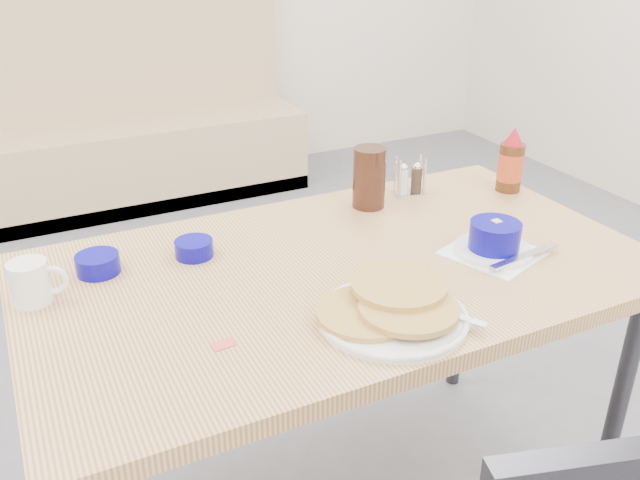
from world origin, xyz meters
name	(u,v)px	position (x,y,z in m)	size (l,w,h in m)	color
booth_bench	(127,137)	(0.00, 2.78, 0.35)	(1.90, 0.56, 1.22)	tan
dining_table	(341,289)	(0.00, 0.25, 0.70)	(1.40, 0.80, 0.76)	tan
pancake_plate	(392,309)	(-0.02, 0.01, 0.78)	(0.29, 0.29, 0.05)	white
coffee_mug	(32,282)	(-0.64, 0.39, 0.81)	(0.11, 0.08, 0.09)	white
grits_setting	(495,240)	(0.34, 0.14, 0.79)	(0.27, 0.25, 0.08)	white
creamer_bowl	(98,264)	(-0.50, 0.46, 0.78)	(0.10, 0.10, 0.04)	#090581
butter_bowl	(194,248)	(-0.28, 0.44, 0.78)	(0.09, 0.09, 0.04)	#090581
amber_tumbler	(369,178)	(0.22, 0.52, 0.84)	(0.09, 0.09, 0.16)	#321910
condiment_caddy	(410,181)	(0.37, 0.55, 0.80)	(0.10, 0.07, 0.11)	silver
syrup_bottle	(511,164)	(0.64, 0.44, 0.84)	(0.07, 0.07, 0.18)	#47230F
sugar_wrapper	(223,345)	(-0.34, 0.07, 0.76)	(0.04, 0.03, 0.00)	#D74947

